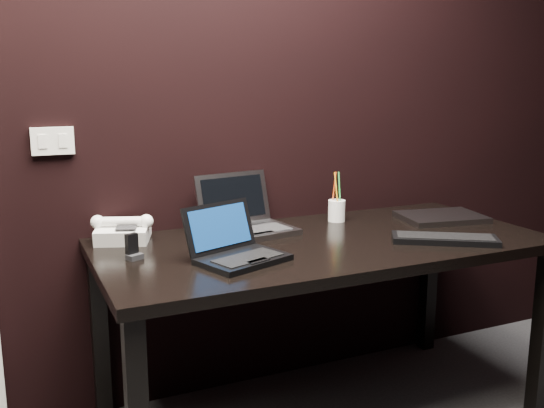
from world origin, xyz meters
name	(u,v)px	position (x,y,z in m)	size (l,w,h in m)	color
wall_back	(212,90)	(0.00, 1.80, 1.30)	(4.00, 4.00, 0.00)	black
wall_switch	(53,141)	(-0.62, 1.79, 1.12)	(0.15, 0.02, 0.10)	silver
desk	(323,259)	(0.30, 1.40, 0.66)	(1.70, 0.80, 0.74)	black
netbook	(236,249)	(-0.10, 1.29, 0.78)	(0.35, 0.33, 0.18)	black
silver_laptop	(247,222)	(0.08, 1.63, 0.78)	(0.37, 0.34, 0.23)	gray
ext_keyboard	(445,239)	(0.70, 1.19, 0.75)	(0.40, 0.32, 0.02)	black
closed_laptop	(441,217)	(0.93, 1.48, 0.75)	(0.38, 0.30, 0.02)	gray
desk_phone	(123,231)	(-0.40, 1.69, 0.78)	(0.24, 0.23, 0.11)	silver
mobile_phone	(133,250)	(-0.41, 1.45, 0.77)	(0.06, 0.06, 0.09)	black
pen_cup	(337,210)	(0.50, 1.65, 0.79)	(0.09, 0.09, 0.21)	white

